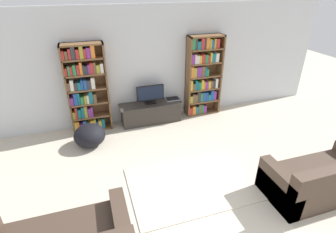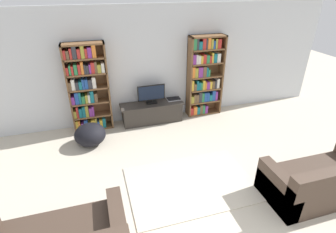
# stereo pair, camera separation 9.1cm
# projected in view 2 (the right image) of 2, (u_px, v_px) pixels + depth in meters

# --- Properties ---
(wall_back) EXTENTS (8.80, 0.06, 2.60)m
(wall_back) POSITION_uv_depth(u_px,v_px,m) (151.00, 65.00, 5.94)
(wall_back) COLOR silver
(wall_back) RESTS_ON ground_plane
(bookshelf_left) EXTENTS (0.85, 0.30, 1.93)m
(bookshelf_left) POSITION_uv_depth(u_px,v_px,m) (87.00, 88.00, 5.57)
(bookshelf_left) COLOR brown
(bookshelf_left) RESTS_ON ground_plane
(bookshelf_right) EXTENTS (0.85, 0.30, 1.93)m
(bookshelf_right) POSITION_uv_depth(u_px,v_px,m) (203.00, 76.00, 6.25)
(bookshelf_right) COLOR brown
(bookshelf_right) RESTS_ON ground_plane
(tv_stand) EXTENTS (1.46, 0.44, 0.47)m
(tv_stand) POSITION_uv_depth(u_px,v_px,m) (152.00, 112.00, 6.18)
(tv_stand) COLOR #332D28
(tv_stand) RESTS_ON ground_plane
(television) EXTENTS (0.64, 0.16, 0.44)m
(television) POSITION_uv_depth(u_px,v_px,m) (151.00, 94.00, 5.98)
(television) COLOR black
(television) RESTS_ON tv_stand
(laptop) EXTENTS (0.33, 0.22, 0.03)m
(laptop) POSITION_uv_depth(u_px,v_px,m) (174.00, 99.00, 6.26)
(laptop) COLOR #B7B7BC
(laptop) RESTS_ON tv_stand
(area_rug) EXTENTS (2.07, 1.41, 0.02)m
(area_rug) POSITION_uv_depth(u_px,v_px,m) (191.00, 183.00, 4.36)
(area_rug) COLOR beige
(area_rug) RESTS_ON ground_plane
(couch_right_sofa) EXTENTS (1.68, 0.83, 0.75)m
(couch_right_sofa) POSITION_uv_depth(u_px,v_px,m) (320.00, 182.00, 4.02)
(couch_right_sofa) COLOR #423328
(couch_right_sofa) RESTS_ON ground_plane
(beanbag_ottoman) EXTENTS (0.63, 0.63, 0.45)m
(beanbag_ottoman) POSITION_uv_depth(u_px,v_px,m) (90.00, 135.00, 5.33)
(beanbag_ottoman) COLOR black
(beanbag_ottoman) RESTS_ON ground_plane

